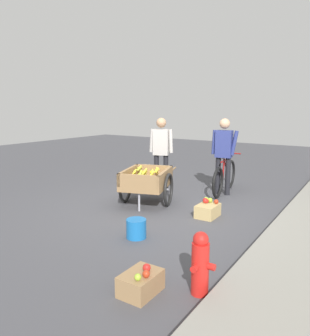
# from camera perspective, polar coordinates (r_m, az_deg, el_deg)

# --- Properties ---
(ground_plane) EXTENTS (24.00, 24.00, 0.00)m
(ground_plane) POSITION_cam_1_polar(r_m,az_deg,el_deg) (6.35, 1.00, -6.85)
(ground_plane) COLOR #47474C
(fruit_cart) EXTENTS (1.80, 1.23, 0.74)m
(fruit_cart) POSITION_cam_1_polar(r_m,az_deg,el_deg) (6.51, -1.47, -2.38)
(fruit_cart) COLOR #937047
(fruit_cart) RESTS_ON ground
(vendor_person) EXTENTS (0.29, 0.53, 1.64)m
(vendor_person) POSITION_cam_1_polar(r_m,az_deg,el_deg) (7.50, 1.06, 3.56)
(vendor_person) COLOR black
(vendor_person) RESTS_ON ground
(bicycle) EXTENTS (1.66, 0.46, 0.85)m
(bicycle) POSITION_cam_1_polar(r_m,az_deg,el_deg) (7.53, 11.80, -1.53)
(bicycle) COLOR black
(bicycle) RESTS_ON ground
(cyclist_person) EXTENTS (0.23, 0.57, 1.64)m
(cyclist_person) POSITION_cam_1_polar(r_m,az_deg,el_deg) (7.28, 11.66, 3.13)
(cyclist_person) COLOR black
(cyclist_person) RESTS_ON ground
(dog) EXTENTS (0.56, 0.44, 0.40)m
(dog) POSITION_cam_1_polar(r_m,az_deg,el_deg) (8.71, -0.94, -0.23)
(dog) COLOR beige
(dog) RESTS_ON ground
(fire_hydrant) EXTENTS (0.25, 0.25, 0.67)m
(fire_hydrant) POSITION_cam_1_polar(r_m,az_deg,el_deg) (3.53, 7.75, -15.85)
(fire_hydrant) COLOR red
(fire_hydrant) RESTS_ON ground
(plastic_bucket) EXTENTS (0.29, 0.29, 0.28)m
(plastic_bucket) POSITION_cam_1_polar(r_m,az_deg,el_deg) (4.95, -3.22, -10.28)
(plastic_bucket) COLOR #1966B2
(plastic_bucket) RESTS_ON ground
(apple_crate) EXTENTS (0.44, 0.32, 0.31)m
(apple_crate) POSITION_cam_1_polar(r_m,az_deg,el_deg) (5.91, 9.00, -7.06)
(apple_crate) COLOR tan
(apple_crate) RESTS_ON ground
(mixed_fruit_crate) EXTENTS (0.44, 0.32, 0.30)m
(mixed_fruit_crate) POSITION_cam_1_polar(r_m,az_deg,el_deg) (3.62, -2.43, -18.94)
(mixed_fruit_crate) COLOR #99754C
(mixed_fruit_crate) RESTS_ON ground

